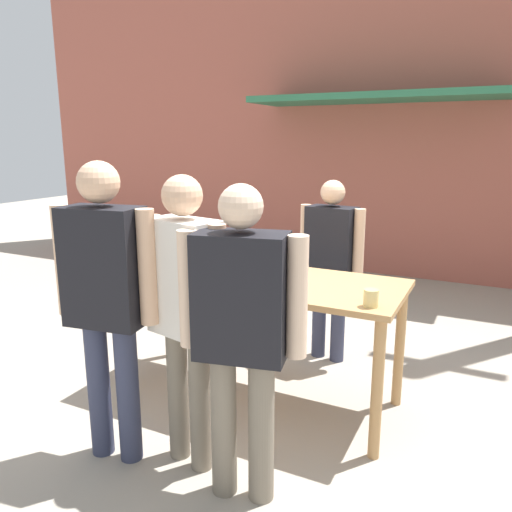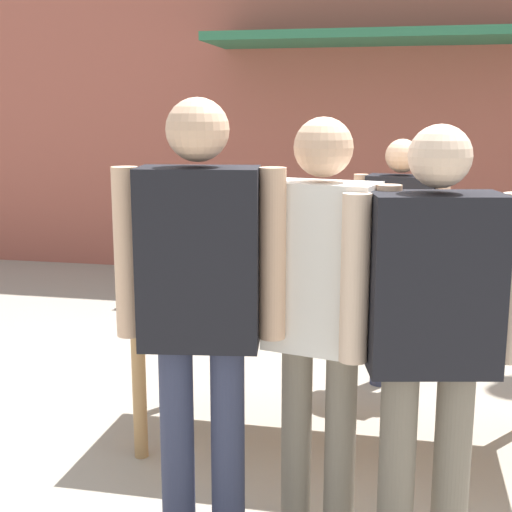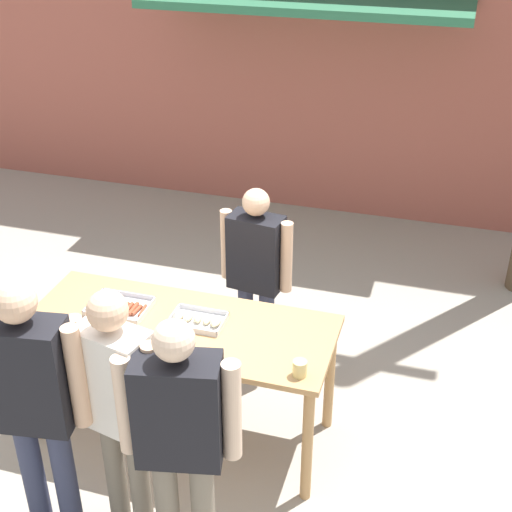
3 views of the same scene
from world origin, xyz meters
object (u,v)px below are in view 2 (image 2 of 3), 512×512
object	(u,v)px
condiment_jar_ketchup	(170,269)
person_customer_holding_hotdog	(200,293)
food_tray_sausages	(256,263)
condiment_jar_mustard	(152,269)
person_server_behind_table	(399,243)
food_tray_buns	(366,266)
person_customer_waiting_in_line	(321,298)
person_customer_with_cup	(432,320)

from	to	relation	value
condiment_jar_ketchup	person_customer_holding_hotdog	xyz separation A→B (m)	(0.37, -0.73, 0.09)
person_customer_holding_hotdog	food_tray_sausages	bearing A→B (deg)	-97.98
condiment_jar_mustard	person_server_behind_table	distance (m)	1.67
food_tray_sausages	condiment_jar_mustard	bearing A→B (deg)	-141.69
food_tray_sausages	food_tray_buns	world-z (taller)	food_tray_buns
condiment_jar_ketchup	person_customer_waiting_in_line	distance (m)	1.00
food_tray_buns	person_customer_holding_hotdog	size ratio (longest dim) A/B	0.20
person_customer_with_cup	food_tray_buns	bearing A→B (deg)	-86.22
food_tray_buns	person_customer_holding_hotdog	world-z (taller)	person_customer_holding_hotdog
person_customer_waiting_in_line	condiment_jar_mustard	bearing A→B (deg)	-19.72
person_server_behind_table	person_customer_with_cup	world-z (taller)	person_customer_with_cup
condiment_jar_mustard	person_customer_holding_hotdog	world-z (taller)	person_customer_holding_hotdog
food_tray_sausages	person_server_behind_table	xyz separation A→B (m)	(0.73, 0.84, -0.02)
food_tray_sausages	person_server_behind_table	bearing A→B (deg)	49.16
food_tray_buns	condiment_jar_ketchup	bearing A→B (deg)	-159.76
condiment_jar_mustard	person_customer_waiting_in_line	distance (m)	1.06
person_customer_holding_hotdog	person_server_behind_table	bearing A→B (deg)	-119.03
condiment_jar_mustard	person_server_behind_table	size ratio (longest dim) A/B	0.05
food_tray_sausages	person_customer_holding_hotdog	bearing A→B (deg)	-89.50
person_server_behind_table	person_customer_waiting_in_line	xyz separation A→B (m)	(-0.28, -1.76, 0.09)
person_server_behind_table	person_customer_waiting_in_line	distance (m)	1.79
food_tray_buns	person_customer_holding_hotdog	distance (m)	1.21
condiment_jar_ketchup	person_customer_with_cup	size ratio (longest dim) A/B	0.04
food_tray_sausages	food_tray_buns	bearing A→B (deg)	0.08
condiment_jar_ketchup	person_customer_holding_hotdog	distance (m)	0.82
condiment_jar_mustard	person_customer_waiting_in_line	size ratio (longest dim) A/B	0.04
condiment_jar_mustard	condiment_jar_ketchup	world-z (taller)	same
food_tray_sausages	person_customer_with_cup	world-z (taller)	person_customer_with_cup
condiment_jar_ketchup	person_server_behind_table	size ratio (longest dim) A/B	0.05
food_tray_buns	person_server_behind_table	world-z (taller)	person_server_behind_table
condiment_jar_mustard	person_server_behind_table	bearing A→B (deg)	45.48
person_customer_waiting_in_line	food_tray_sausages	bearing A→B (deg)	-51.40
food_tray_buns	person_customer_with_cup	distance (m)	1.08
food_tray_buns	person_customer_with_cup	size ratio (longest dim) A/B	0.21
person_customer_with_cup	condiment_jar_ketchup	bearing A→B (deg)	-41.69
condiment_jar_mustard	person_customer_waiting_in_line	xyz separation A→B (m)	(0.90, -0.57, 0.05)
person_customer_holding_hotdog	person_customer_with_cup	bearing A→B (deg)	173.68
food_tray_sausages	condiment_jar_mustard	xyz separation A→B (m)	(-0.45, -0.35, 0.02)
person_server_behind_table	condiment_jar_mustard	bearing A→B (deg)	-126.59
food_tray_buns	person_customer_waiting_in_line	size ratio (longest dim) A/B	0.21
condiment_jar_ketchup	food_tray_buns	bearing A→B (deg)	20.24
person_customer_holding_hotdog	person_customer_with_cup	size ratio (longest dim) A/B	1.05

